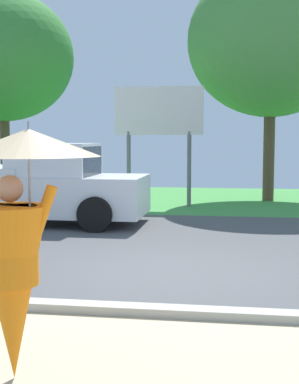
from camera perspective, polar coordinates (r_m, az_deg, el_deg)
The scene contains 6 objects.
ground_plane at distance 11.08m, azimuth 3.70°, elevation -4.97°, with size 40.00×22.00×0.20m.
monk_pedestrian at distance 4.54m, azimuth -13.82°, elevation -4.99°, with size 1.15×1.15×2.13m.
pickup_truck at distance 13.01m, azimuth -11.83°, elevation 0.59°, with size 5.20×2.28×1.88m.
roadside_billboard at distance 15.96m, azimuth 0.98°, elevation 7.65°, with size 2.60×0.12×3.50m.
tree_left_far at distance 18.06m, azimuth 12.71°, elevation 15.29°, with size 5.28×5.28×7.47m.
tree_center_back at distance 21.33m, azimuth -15.20°, elevation 13.57°, with size 5.23×5.23×7.39m.
Camera 1 is at (0.90, -7.91, 1.99)m, focal length 50.60 mm.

